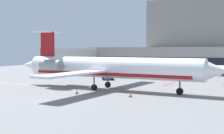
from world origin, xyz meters
name	(u,v)px	position (x,y,z in m)	size (l,w,h in m)	color
ground	(85,89)	(0.00, 0.00, -0.05)	(120.00, 120.00, 0.11)	slate
terminal_building	(203,43)	(8.28, 48.10, 7.69)	(62.56, 14.76, 20.05)	gray
jet_bridge_west	(71,53)	(-21.59, 27.74, 4.93)	(2.40, 23.00, 6.30)	silver
regional_jet	(106,68)	(3.17, 0.84, 3.25)	(34.36, 27.87, 8.94)	white
baggage_tug	(147,73)	(1.39, 22.77, 0.86)	(3.06, 2.30, 1.92)	#1E4CB2
pushback_tractor	(107,75)	(-3.77, 14.43, 0.95)	(3.36, 3.69, 2.08)	#1E4CB2
safety_cone_alpha	(77,92)	(1.90, -5.18, 0.25)	(0.47, 0.47, 0.55)	orange
safety_cone_bravo	(130,95)	(9.40, -4.40, 0.25)	(0.47, 0.47, 0.55)	orange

